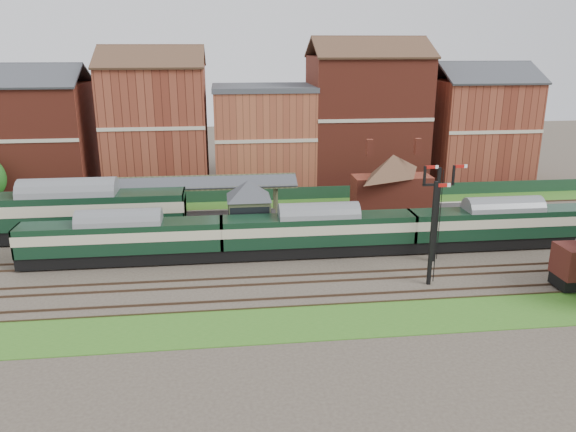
{
  "coord_description": "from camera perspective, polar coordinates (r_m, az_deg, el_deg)",
  "views": [
    {
      "loc": [
        -5.18,
        -44.57,
        17.45
      ],
      "look_at": [
        0.35,
        2.0,
        3.0
      ],
      "focal_mm": 35.0,
      "sensor_mm": 36.0,
      "label": 1
    }
  ],
  "objects": [
    {
      "name": "grass_front",
      "position": [
        37.3,
        2.04,
        -10.73
      ],
      "size": [
        90.0,
        5.0,
        0.06
      ],
      "primitive_type": "cube",
      "color": "#2D6619",
      "rests_on": "ground"
    },
    {
      "name": "brick_hut",
      "position": [
        51.52,
        4.98,
        -1.33
      ],
      "size": [
        3.2,
        2.64,
        2.94
      ],
      "color": "maroon",
      "rests_on": "ground"
    },
    {
      "name": "ground",
      "position": [
        48.15,
        -0.13,
        -4.13
      ],
      "size": [
        160.0,
        160.0,
        0.0
      ],
      "primitive_type": "plane",
      "color": "#473D33",
      "rests_on": "ground"
    },
    {
      "name": "grass_back",
      "position": [
        63.24,
        -1.81,
        1.13
      ],
      "size": [
        90.0,
        4.5,
        0.06
      ],
      "primitive_type": "cube",
      "color": "#2D6619",
      "rests_on": "ground"
    },
    {
      "name": "canopy",
      "position": [
        56.13,
        -12.56,
        3.46
      ],
      "size": [
        26.0,
        3.89,
        4.08
      ],
      "color": "#42492E",
      "rests_on": "platform"
    },
    {
      "name": "semaphore_bracket",
      "position": [
        47.23,
        14.89,
        0.79
      ],
      "size": [
        3.6,
        0.25,
        8.18
      ],
      "color": "black",
      "rests_on": "ground"
    },
    {
      "name": "platform_railcar",
      "position": [
        54.94,
        -21.19,
        0.43
      ],
      "size": [
        20.67,
        3.25,
        4.76
      ],
      "color": "black",
      "rests_on": "ground"
    },
    {
      "name": "fence",
      "position": [
        64.97,
        -1.97,
        2.22
      ],
      "size": [
        90.0,
        0.12,
        1.5
      ],
      "primitive_type": "cube",
      "color": "#193823",
      "rests_on": "ground"
    },
    {
      "name": "dmu_train",
      "position": [
        47.76,
        3.11,
        -1.49
      ],
      "size": [
        49.14,
        2.59,
        3.77
      ],
      "color": "black",
      "rests_on": "ground"
    },
    {
      "name": "platform",
      "position": [
        56.91,
        -6.28,
        -0.31
      ],
      "size": [
        55.0,
        3.4,
        1.0
      ],
      "primitive_type": "cube",
      "color": "#2D2D2D",
      "rests_on": "ground"
    },
    {
      "name": "semaphore_siding",
      "position": [
        42.66,
        14.49,
        -1.6
      ],
      "size": [
        1.23,
        0.25,
        8.0
      ],
      "color": "black",
      "rests_on": "ground"
    },
    {
      "name": "town_backdrop",
      "position": [
        70.53,
        -2.66,
        8.59
      ],
      "size": [
        69.0,
        10.0,
        16.0
      ],
      "color": "maroon",
      "rests_on": "ground"
    },
    {
      "name": "signal_box",
      "position": [
        49.95,
        -3.99,
        0.5
      ],
      "size": [
        5.4,
        5.4,
        6.0
      ],
      "color": "#586E4E",
      "rests_on": "ground"
    },
    {
      "name": "station_building",
      "position": [
        58.55,
        10.5,
        3.51
      ],
      "size": [
        8.1,
        8.1,
        5.9
      ],
      "color": "maroon",
      "rests_on": "platform"
    }
  ]
}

